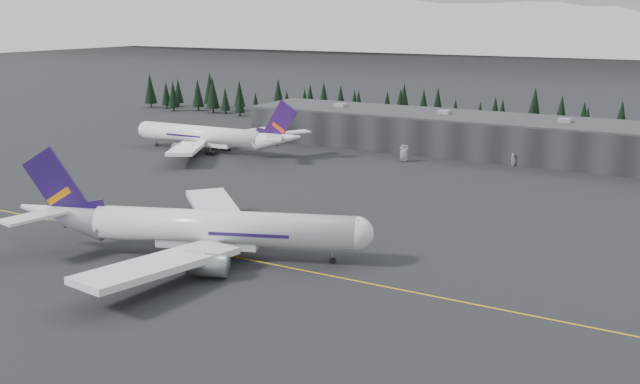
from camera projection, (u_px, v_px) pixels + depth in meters
The scene contains 8 objects.
ground at pixel (269, 259), 136.70m from camera, with size 1400.00×1400.00×0.00m, color black.
taxiline at pixel (263, 262), 135.00m from camera, with size 400.00×0.40×0.02m, color gold.
terminal at pixel (471, 134), 240.95m from camera, with size 160.00×30.00×12.60m.
treeline at pixel (502, 117), 271.98m from camera, with size 360.00×20.00×15.00m, color black.
jet_main at pixel (193, 227), 137.24m from camera, with size 68.64×61.41×20.87m.
jet_parked at pixel (215, 137), 241.17m from camera, with size 66.15×61.02×19.44m.
gse_vehicle_a at pixel (404, 159), 227.41m from camera, with size 2.51×5.44×1.51m, color silver.
gse_vehicle_b at pixel (513, 164), 220.83m from camera, with size 1.58×3.92×1.34m, color silver.
Camera 1 is at (71.82, -108.16, 45.74)m, focal length 40.00 mm.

